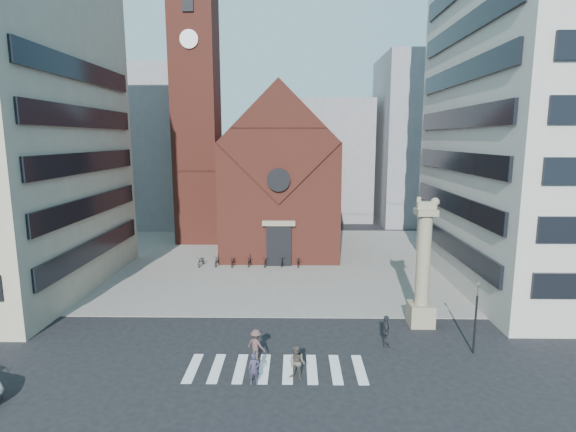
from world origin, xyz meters
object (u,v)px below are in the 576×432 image
object	(u,v)px
pedestrian_0	(254,369)
pedestrian_2	(386,331)
traffic_light	(476,316)
lion_column	(423,275)
pedestrian_1	(297,363)
scooter_0	(201,261)

from	to	relation	value
pedestrian_0	pedestrian_2	bearing A→B (deg)	26.30
traffic_light	pedestrian_2	size ratio (longest dim) A/B	2.20
lion_column	pedestrian_1	distance (m)	11.20
traffic_light	pedestrian_1	bearing A→B (deg)	-163.52
traffic_light	pedestrian_2	world-z (taller)	traffic_light
pedestrian_2	scooter_0	world-z (taller)	pedestrian_2
pedestrian_1	pedestrian_2	distance (m)	6.57
lion_column	pedestrian_0	world-z (taller)	lion_column
lion_column	pedestrian_1	world-z (taller)	lion_column
traffic_light	pedestrian_1	size ratio (longest dim) A/B	2.36
lion_column	scooter_0	bearing A→B (deg)	142.15
pedestrian_1	traffic_light	bearing A→B (deg)	42.88
pedestrian_1	scooter_0	xyz separation A→B (m)	(-9.30, 20.74, -0.37)
pedestrian_0	pedestrian_2	distance (m)	8.68
pedestrian_0	pedestrian_1	distance (m)	2.25
traffic_light	pedestrian_0	bearing A→B (deg)	-164.18
pedestrian_2	traffic_light	bearing A→B (deg)	-94.47
pedestrian_1	pedestrian_2	world-z (taller)	pedestrian_2
traffic_light	scooter_0	bearing A→B (deg)	137.94
traffic_light	scooter_0	xyz separation A→B (m)	(-19.61, 17.69, -1.75)
scooter_0	pedestrian_1	bearing A→B (deg)	-59.79
lion_column	pedestrian_2	xyz separation A→B (m)	(-2.98, -3.23, -2.48)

